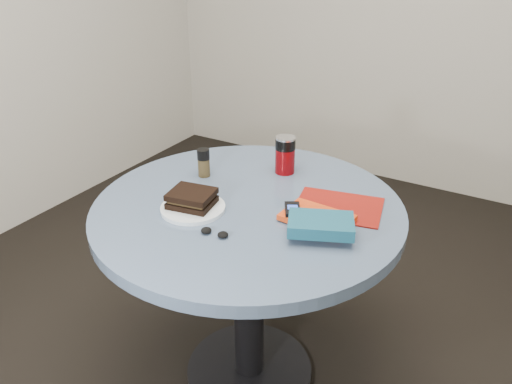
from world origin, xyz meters
The scene contains 11 objects.
ground centered at (0.00, 0.00, 0.00)m, with size 4.00×4.00×0.00m, color black.
table centered at (0.00, 0.00, 0.59)m, with size 1.00×1.00×0.75m.
plate centered at (-0.13, -0.12, 0.76)m, with size 0.20×0.20×0.01m, color white.
sandwich centered at (-0.13, -0.12, 0.79)m, with size 0.15×0.14×0.05m.
soda_can centered at (-0.01, 0.27, 0.82)m, with size 0.09×0.09×0.14m.
pepper_grinder centered at (-0.24, 0.10, 0.80)m, with size 0.05×0.05×0.10m.
magazine centered at (0.26, 0.12, 0.75)m, with size 0.27×0.20×0.00m, color maroon.
red_book centered at (0.24, 0.01, 0.76)m, with size 0.20×0.14×0.02m, color red.
novel centered at (0.28, -0.06, 0.79)m, with size 0.19×0.12×0.04m, color navy.
mp3_player centered at (0.16, -0.01, 0.78)m, with size 0.08×0.09×0.01m.
headphones centered at (0.02, -0.21, 0.76)m, with size 0.09×0.04×0.02m.
Camera 1 is at (0.73, -1.20, 1.52)m, focal length 35.00 mm.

